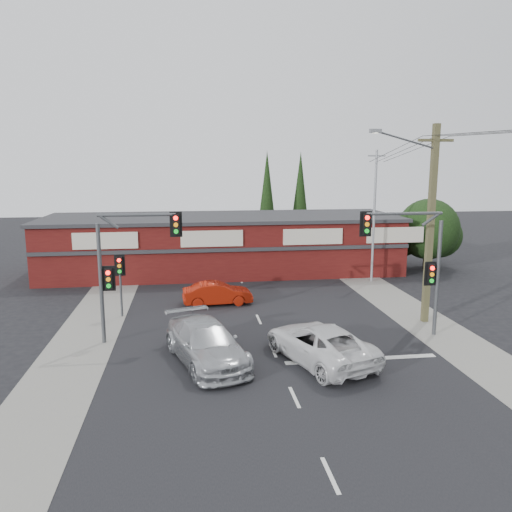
{
  "coord_description": "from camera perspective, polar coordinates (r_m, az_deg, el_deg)",
  "views": [
    {
      "loc": [
        -3.53,
        -20.48,
        8.07
      ],
      "look_at": [
        -0.34,
        3.0,
        3.68
      ],
      "focal_mm": 35.0,
      "sensor_mm": 36.0,
      "label": 1
    }
  ],
  "objects": [
    {
      "name": "stop_line",
      "position": [
        21.78,
        11.93,
        -11.45
      ],
      "size": [
        6.5,
        0.35,
        0.01
      ],
      "primitive_type": "cube",
      "color": "silver",
      "rests_on": "ground"
    },
    {
      "name": "traffic_mast_left",
      "position": [
        23.04,
        -14.82,
        -0.22
      ],
      "size": [
        3.77,
        0.27,
        5.97
      ],
      "color": "#47494C",
      "rests_on": "ground"
    },
    {
      "name": "steel_pole",
      "position": [
        34.97,
        13.35,
        4.68
      ],
      "size": [
        1.2,
        0.16,
        9.0
      ],
      "color": "gray",
      "rests_on": "ground"
    },
    {
      "name": "verge_right",
      "position": [
        29.3,
        16.94,
        -5.95
      ],
      "size": [
        3.0,
        70.0,
        0.02
      ],
      "primitive_type": "cube",
      "color": "gray",
      "rests_on": "ground"
    },
    {
      "name": "conifer_far",
      "position": [
        47.73,
        5.07,
        7.33
      ],
      "size": [
        1.8,
        1.8,
        9.25
      ],
      "color": "#2D2116",
      "rests_on": "ground"
    },
    {
      "name": "tree_cluster",
      "position": [
        40.61,
        19.03,
        2.59
      ],
      "size": [
        5.9,
        5.1,
        5.5
      ],
      "color": "#2D2116",
      "rests_on": "ground"
    },
    {
      "name": "traffic_mast_right",
      "position": [
        24.22,
        17.81,
        0.17
      ],
      "size": [
        3.96,
        0.27,
        5.97
      ],
      "color": "#47494C",
      "rests_on": "ground"
    },
    {
      "name": "utility_pole",
      "position": [
        26.44,
        19.1,
        4.11
      ],
      "size": [
        4.38,
        0.59,
        10.0
      ],
      "color": "brown",
      "rests_on": "ground"
    },
    {
      "name": "white_suv",
      "position": [
        21.07,
        7.28,
        -9.83
      ],
      "size": [
        4.33,
        6.19,
        1.57
      ],
      "primitive_type": "imported",
      "rotation": [
        0.0,
        0.0,
        3.48
      ],
      "color": "silver",
      "rests_on": "ground"
    },
    {
      "name": "lane_dashes",
      "position": [
        22.26,
        1.95,
        -10.73
      ],
      "size": [
        0.12,
        37.55,
        0.01
      ],
      "color": "silver",
      "rests_on": "ground"
    },
    {
      "name": "power_lines",
      "position": [
        21.66,
        26.55,
        11.98
      ],
      "size": [
        2.01,
        29.0,
        1.22
      ],
      "color": "black",
      "rests_on": "ground"
    },
    {
      "name": "road_strip",
      "position": [
        26.96,
        0.15,
        -6.92
      ],
      "size": [
        14.0,
        70.0,
        0.01
      ],
      "primitive_type": "cube",
      "color": "black",
      "rests_on": "ground"
    },
    {
      "name": "silver_suv",
      "position": [
        20.87,
        -5.74,
        -9.87
      ],
      "size": [
        3.9,
        6.15,
        1.66
      ],
      "primitive_type": "imported",
      "rotation": [
        0.0,
        0.0,
        0.3
      ],
      "color": "#B0B2B5",
      "rests_on": "ground"
    },
    {
      "name": "verge_left",
      "position": [
        27.18,
        -18.05,
        -7.3
      ],
      "size": [
        3.0,
        70.0,
        0.02
      ],
      "primitive_type": "cube",
      "color": "gray",
      "rests_on": "ground"
    },
    {
      "name": "ground",
      "position": [
        22.29,
        1.94,
        -10.74
      ],
      "size": [
        120.0,
        120.0,
        0.0
      ],
      "primitive_type": "plane",
      "color": "black",
      "rests_on": "ground"
    },
    {
      "name": "shop_building",
      "position": [
        38.02,
        -3.81,
        1.48
      ],
      "size": [
        27.3,
        8.4,
        4.22
      ],
      "color": "#470F0E",
      "rests_on": "ground"
    },
    {
      "name": "pedestal_signal",
      "position": [
        27.33,
        -15.28,
        -1.85
      ],
      "size": [
        0.55,
        0.27,
        3.38
      ],
      "color": "#47494C",
      "rests_on": "ground"
    },
    {
      "name": "conifer_near",
      "position": [
        45.1,
        1.26,
        7.19
      ],
      "size": [
        1.8,
        1.8,
        9.25
      ],
      "color": "#2D2116",
      "rests_on": "ground"
    },
    {
      "name": "red_sedan",
      "position": [
        29.13,
        -4.43,
        -4.28
      ],
      "size": [
        4.09,
        1.68,
        1.32
      ],
      "primitive_type": "imported",
      "rotation": [
        0.0,
        0.0,
        1.64
      ],
      "color": "#9C1A09",
      "rests_on": "ground"
    }
  ]
}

